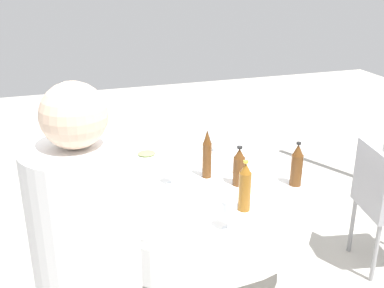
% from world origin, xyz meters
% --- Properties ---
extents(ground_plane, '(10.00, 10.00, 0.00)m').
position_xyz_m(ground_plane, '(0.00, 0.00, 0.00)').
color(ground_plane, '#B7B2A8').
extents(dining_table, '(1.46, 1.46, 0.74)m').
position_xyz_m(dining_table, '(0.00, 0.00, 0.59)').
color(dining_table, white).
rests_on(dining_table, ground_plane).
extents(bottle_amber_left, '(0.06, 0.06, 0.28)m').
position_xyz_m(bottle_amber_left, '(0.14, -0.46, 0.87)').
color(bottle_amber_left, '#8C5619').
rests_on(bottle_amber_left, dining_table).
extents(bottle_brown_mid, '(0.07, 0.07, 0.27)m').
position_xyz_m(bottle_brown_mid, '(0.54, -0.28, 0.86)').
color(bottle_brown_mid, '#593314').
rests_on(bottle_brown_mid, dining_table).
extents(bottle_brown_north, '(0.06, 0.06, 0.31)m').
position_xyz_m(bottle_brown_north, '(0.09, -0.02, 0.89)').
color(bottle_brown_north, '#593314').
rests_on(bottle_brown_north, dining_table).
extents(bottle_brown_near, '(0.07, 0.07, 0.24)m').
position_xyz_m(bottle_brown_near, '(0.23, -0.18, 0.85)').
color(bottle_brown_near, '#593314').
rests_on(bottle_brown_near, dining_table).
extents(wine_glass_near, '(0.07, 0.07, 0.15)m').
position_xyz_m(wine_glass_near, '(-0.14, -0.05, 0.85)').
color(wine_glass_near, white).
rests_on(wine_glass_near, dining_table).
extents(wine_glass_front, '(0.07, 0.07, 0.15)m').
position_xyz_m(wine_glass_front, '(-0.60, -0.13, 0.85)').
color(wine_glass_front, white).
rests_on(wine_glass_front, dining_table).
extents(wine_glass_far, '(0.07, 0.07, 0.16)m').
position_xyz_m(wine_glass_far, '(-0.01, -0.61, 0.86)').
color(wine_glass_far, white).
rests_on(wine_glass_far, dining_table).
extents(wine_glass_east, '(0.07, 0.07, 0.14)m').
position_xyz_m(wine_glass_east, '(0.27, 0.34, 0.84)').
color(wine_glass_east, white).
rests_on(wine_glass_east, dining_table).
extents(wine_glass_inner, '(0.06, 0.06, 0.14)m').
position_xyz_m(wine_glass_inner, '(-0.42, 0.46, 0.84)').
color(wine_glass_inner, white).
rests_on(wine_glass_inner, dining_table).
extents(plate_inner, '(0.26, 0.26, 0.04)m').
position_xyz_m(plate_inner, '(-0.19, 0.39, 0.75)').
color(plate_inner, white).
rests_on(plate_inner, dining_table).
extents(plate_right, '(0.24, 0.24, 0.02)m').
position_xyz_m(plate_right, '(0.17, 0.16, 0.75)').
color(plate_right, white).
rests_on(plate_right, dining_table).
extents(plate_outer, '(0.21, 0.21, 0.02)m').
position_xyz_m(plate_outer, '(-0.12, -0.25, 0.75)').
color(plate_outer, white).
rests_on(plate_outer, dining_table).
extents(fork_mid, '(0.14, 0.13, 0.00)m').
position_xyz_m(fork_mid, '(-0.39, -0.18, 0.74)').
color(fork_mid, silver).
rests_on(fork_mid, dining_table).
extents(fork_north, '(0.05, 0.18, 0.00)m').
position_xyz_m(fork_north, '(0.09, 0.46, 0.74)').
color(fork_north, silver).
rests_on(fork_north, dining_table).
extents(spoon_near, '(0.14, 0.14, 0.00)m').
position_xyz_m(spoon_near, '(-0.40, 0.05, 0.74)').
color(spoon_near, silver).
rests_on(spoon_near, dining_table).
extents(folded_napkin, '(0.17, 0.17, 0.02)m').
position_xyz_m(folded_napkin, '(0.34, -0.07, 0.75)').
color(folded_napkin, white).
rests_on(folded_napkin, dining_table).
extents(chair_far, '(0.47, 0.47, 0.87)m').
position_xyz_m(chair_far, '(1.24, -0.24, 0.52)').
color(chair_far, '#99999E').
rests_on(chair_far, ground_plane).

